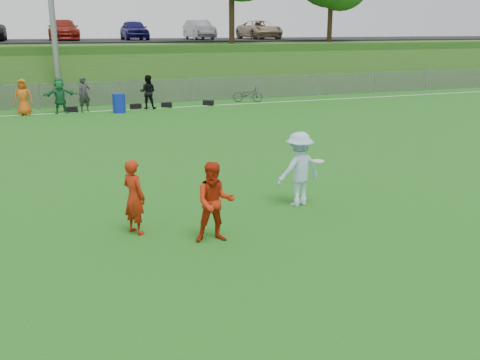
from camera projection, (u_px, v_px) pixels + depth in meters
name	position (u px, v px, depth m)	size (l,w,h in m)	color
ground	(266.00, 235.00, 10.65)	(120.00, 120.00, 0.00)	#166918
sideline_far	(126.00, 110.00, 26.87)	(60.00, 0.10, 0.01)	white
fence	(119.00, 93.00, 28.49)	(58.00, 0.06, 1.30)	gray
berm	(96.00, 64.00, 38.17)	(120.00, 18.00, 3.00)	#2C5117
parking_lot	(92.00, 41.00, 39.55)	(120.00, 12.00, 0.10)	black
car_row	(75.00, 30.00, 38.05)	(32.04, 5.18, 1.44)	#BABBBC
spectator_row	(64.00, 95.00, 25.67)	(8.40, 0.91, 1.69)	#A80B27
gear_bags	(147.00, 106.00, 27.30)	(7.55, 0.54, 0.26)	black
player_red_left	(134.00, 197.00, 10.56)	(0.55, 0.36, 1.52)	#A9210B
player_red_center	(215.00, 202.00, 10.16)	(0.76, 0.60, 1.57)	red
player_blue	(299.00, 169.00, 12.23)	(1.11, 0.64, 1.72)	#B0D0F5
frisbee	(318.00, 161.00, 12.10)	(0.28, 0.28, 0.03)	white
recycling_bin	(119.00, 103.00, 25.88)	(0.62, 0.62, 0.92)	#0F26AA
bicycle	(248.00, 94.00, 29.58)	(0.57, 1.65, 0.86)	#313234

